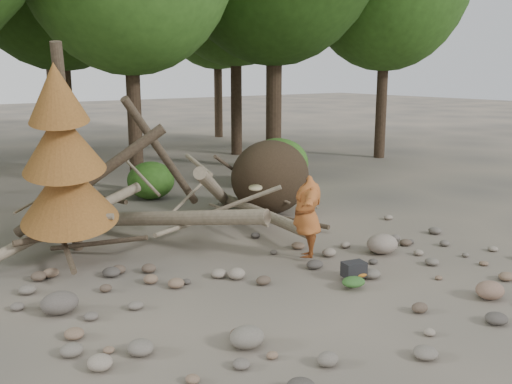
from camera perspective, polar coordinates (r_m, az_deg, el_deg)
ground at (r=10.65m, az=4.53°, el=-8.82°), size 120.00×120.00×0.00m
deadfall_pile at (r=14.80m, az=-0.19°, el=1.06°), size 8.55×5.24×3.30m
dead_conifer at (r=11.52m, az=-18.64°, el=3.06°), size 2.06×2.16×4.35m
bush_mid at (r=17.27m, az=-10.47°, el=1.15°), size 1.40×1.40×1.12m
bush_right at (r=18.76m, az=2.21°, el=2.97°), size 2.00×2.00×1.60m
frisbee_thrower at (r=11.47m, az=5.15°, el=-2.45°), size 2.62×1.84×1.73m
backpack at (r=10.77m, az=9.75°, el=-7.92°), size 0.47×0.36×0.28m
cloth_green at (r=10.35m, az=9.72°, el=-9.10°), size 0.44×0.37×0.17m
cloth_orange at (r=10.83m, az=10.32°, el=-8.28°), size 0.32×0.27×0.12m
boulder_front_left at (r=8.21m, az=-0.91°, el=-14.30°), size 0.50×0.45×0.30m
boulder_front_right at (r=10.56m, az=22.35°, el=-9.07°), size 0.50×0.45×0.30m
boulder_mid_right at (r=12.36m, az=12.51°, el=-5.08°), size 0.68×0.61×0.41m
boulder_mid_left at (r=9.74m, az=-19.03°, el=-10.44°), size 0.59×0.53×0.35m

